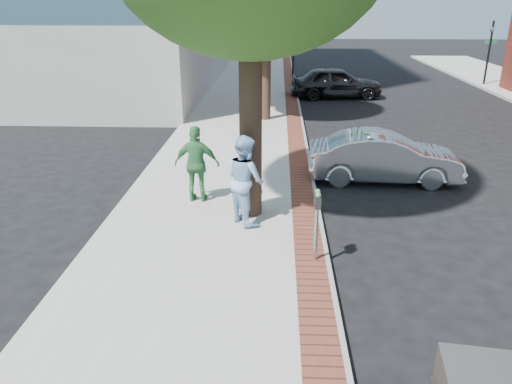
# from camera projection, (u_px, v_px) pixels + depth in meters

# --- Properties ---
(ground) EXTENTS (120.00, 120.00, 0.00)m
(ground) POSITION_uv_depth(u_px,v_px,m) (275.00, 256.00, 10.36)
(ground) COLOR black
(ground) RESTS_ON ground
(sidewalk) EXTENTS (5.00, 60.00, 0.15)m
(sidewalk) POSITION_uv_depth(u_px,v_px,m) (235.00, 146.00, 17.84)
(sidewalk) COLOR #9E9991
(sidewalk) RESTS_ON ground
(brick_strip) EXTENTS (0.60, 60.00, 0.01)m
(brick_strip) POSITION_uv_depth(u_px,v_px,m) (297.00, 144.00, 17.72)
(brick_strip) COLOR brown
(brick_strip) RESTS_ON sidewalk
(curb) EXTENTS (0.10, 60.00, 0.15)m
(curb) POSITION_uv_depth(u_px,v_px,m) (306.00, 147.00, 17.73)
(curb) COLOR gray
(curb) RESTS_ON ground
(office_base) EXTENTS (18.20, 22.20, 4.00)m
(office_base) POSITION_uv_depth(u_px,v_px,m) (67.00, 51.00, 30.64)
(office_base) COLOR gray
(office_base) RESTS_ON ground
(signal_near) EXTENTS (0.70, 0.15, 3.80)m
(signal_near) POSITION_uv_depth(u_px,v_px,m) (293.00, 47.00, 29.99)
(signal_near) COLOR black
(signal_near) RESTS_ON ground
(signal_far) EXTENTS (0.70, 0.15, 3.80)m
(signal_far) POSITION_uv_depth(u_px,v_px,m) (490.00, 48.00, 29.51)
(signal_far) COLOR black
(signal_far) RESTS_ON ground
(parking_meter) EXTENTS (0.12, 0.32, 1.47)m
(parking_meter) POSITION_uv_depth(u_px,v_px,m) (317.00, 211.00, 9.53)
(parking_meter) COLOR gray
(parking_meter) RESTS_ON sidewalk
(person_gray) EXTENTS (0.63, 0.70, 1.61)m
(person_gray) POSITION_uv_depth(u_px,v_px,m) (254.00, 179.00, 11.98)
(person_gray) COLOR #A8A8AD
(person_gray) RESTS_ON sidewalk
(person_officer) EXTENTS (1.21, 1.26, 2.05)m
(person_officer) POSITION_uv_depth(u_px,v_px,m) (245.00, 180.00, 11.27)
(person_officer) COLOR #93C0E4
(person_officer) RESTS_ON sidewalk
(person_green) EXTENTS (1.16, 0.53, 1.95)m
(person_green) POSITION_uv_depth(u_px,v_px,m) (197.00, 164.00, 12.49)
(person_green) COLOR #3C8448
(person_green) RESTS_ON sidewalk
(sedan_silver) EXTENTS (4.38, 1.67, 1.43)m
(sedan_silver) POSITION_uv_depth(u_px,v_px,m) (384.00, 157.00, 14.39)
(sedan_silver) COLOR silver
(sedan_silver) RESTS_ON ground
(bg_car) EXTENTS (4.92, 2.26, 1.64)m
(bg_car) POSITION_uv_depth(u_px,v_px,m) (336.00, 83.00, 26.54)
(bg_car) COLOR black
(bg_car) RESTS_ON ground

